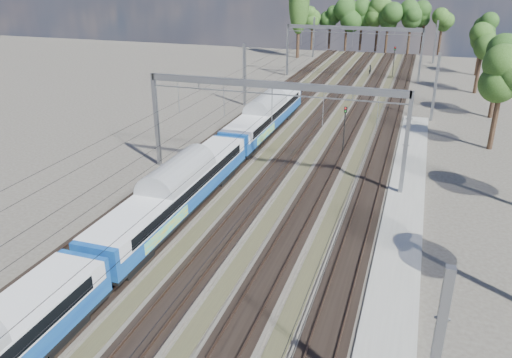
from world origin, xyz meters
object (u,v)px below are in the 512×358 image
(emu_train, at_px, (175,187))
(signal_near, at_px, (345,124))
(worker, at_px, (370,69))
(signal_far, at_px, (394,58))

(emu_train, bearing_deg, signal_near, 63.11)
(worker, bearing_deg, signal_near, -167.99)
(worker, distance_m, signal_far, 5.21)
(emu_train, distance_m, worker, 64.65)
(emu_train, xyz_separation_m, signal_near, (9.63, 18.99, 0.45))
(emu_train, distance_m, signal_far, 63.45)
(worker, height_order, signal_near, signal_near)
(signal_far, bearing_deg, worker, 137.86)
(signal_far, bearing_deg, signal_near, -111.10)
(worker, bearing_deg, emu_train, -177.43)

